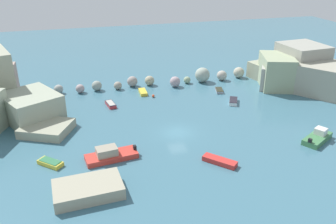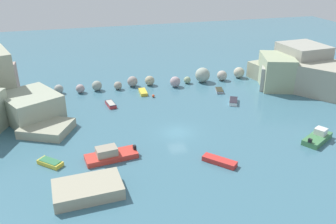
# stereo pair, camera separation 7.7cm
# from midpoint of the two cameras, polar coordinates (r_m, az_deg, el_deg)

# --- Properties ---
(cove_water) EXTENTS (160.00, 160.00, 0.00)m
(cove_water) POSITION_cam_midpoint_polar(r_m,az_deg,el_deg) (49.25, 1.51, -3.31)
(cove_water) COLOR #3E6D7F
(cove_water) RESTS_ON ground
(cliff_headland_right) EXTENTS (20.06, 20.23, 7.32)m
(cliff_headland_right) POSITION_cam_midpoint_polar(r_m,az_deg,el_deg) (70.77, 20.46, 6.13)
(cliff_headland_right) COLOR #9CA083
(cliff_headland_right) RESTS_ON ground
(rock_breakwater) EXTENTS (36.32, 4.29, 2.80)m
(rock_breakwater) POSITION_cam_midpoint_polar(r_m,az_deg,el_deg) (67.04, 0.67, 5.34)
(rock_breakwater) COLOR #9EA09A
(rock_breakwater) RESTS_ON ground
(stone_dock) EXTENTS (7.20, 4.72, 1.29)m
(stone_dock) POSITION_cam_midpoint_polar(r_m,az_deg,el_deg) (38.07, -12.77, -12.00)
(stone_dock) COLOR #A39D85
(stone_dock) RESTS_ON ground
(channel_buoy) EXTENTS (0.48, 0.48, 0.48)m
(channel_buoy) POSITION_cam_midpoint_polar(r_m,az_deg,el_deg) (61.15, -2.42, 2.60)
(channel_buoy) COLOR #E04C28
(channel_buoy) RESTS_ON cove_water
(moored_boat_0) EXTENTS (1.81, 2.77, 0.47)m
(moored_boat_0) POSITION_cam_midpoint_polar(r_m,az_deg,el_deg) (64.27, 8.19, 3.46)
(moored_boat_0) COLOR #90929A
(moored_boat_0) RESTS_ON cove_water
(moored_boat_1) EXTENTS (5.33, 4.23, 1.59)m
(moored_boat_1) POSITION_cam_midpoint_polar(r_m,az_deg,el_deg) (50.91, 22.87, -3.76)
(moored_boat_1) COLOR #417D4B
(moored_boat_1) RESTS_ON cove_water
(moored_boat_2) EXTENTS (1.59, 3.03, 0.58)m
(moored_boat_2) POSITION_cam_midpoint_polar(r_m,az_deg,el_deg) (58.31, -9.24, 1.25)
(moored_boat_2) COLOR #C53438
(moored_boat_2) RESTS_ON cove_water
(moored_boat_3) EXTENTS (3.10, 3.05, 0.58)m
(moored_boat_3) POSITION_cam_midpoint_polar(r_m,az_deg,el_deg) (44.21, -18.42, -7.74)
(moored_boat_3) COLOR gold
(moored_boat_3) RESTS_ON cove_water
(moored_boat_4) EXTENTS (2.50, 3.24, 0.61)m
(moored_boat_4) POSITION_cam_midpoint_polar(r_m,az_deg,el_deg) (59.69, 10.41, 1.71)
(moored_boat_4) COLOR white
(moored_boat_4) RESTS_ON cove_water
(moored_boat_5) EXTENTS (6.45, 3.08, 1.63)m
(moored_boat_5) POSITION_cam_midpoint_polar(r_m,az_deg,el_deg) (43.52, -9.31, -6.79)
(moored_boat_5) COLOR red
(moored_boat_5) RESTS_ON cove_water
(moored_boat_6) EXTENTS (3.65, 3.86, 0.60)m
(moored_boat_6) POSITION_cam_midpoint_polar(r_m,az_deg,el_deg) (42.69, 8.25, -7.81)
(moored_boat_6) COLOR red
(moored_boat_6) RESTS_ON cove_water
(moored_boat_7) EXTENTS (1.26, 3.07, 0.53)m
(moored_boat_7) POSITION_cam_midpoint_polar(r_m,az_deg,el_deg) (62.90, -4.09, 3.21)
(moored_boat_7) COLOR gold
(moored_boat_7) RESTS_ON cove_water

